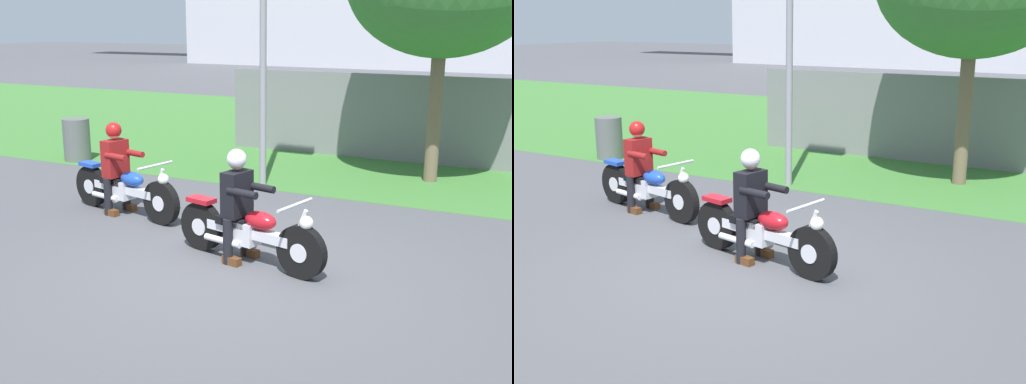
# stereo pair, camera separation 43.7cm
# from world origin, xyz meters

# --- Properties ---
(ground) EXTENTS (120.00, 120.00, 0.00)m
(ground) POSITION_xyz_m (0.00, 0.00, 0.00)
(ground) COLOR #4C4C51
(grass_verge) EXTENTS (60.00, 12.00, 0.01)m
(grass_verge) POSITION_xyz_m (0.00, 9.50, 0.00)
(grass_verge) COLOR #3D7533
(grass_verge) RESTS_ON ground
(motorcycle_lead) EXTENTS (2.16, 0.76, 0.88)m
(motorcycle_lead) POSITION_xyz_m (0.16, 0.24, 0.39)
(motorcycle_lead) COLOR black
(motorcycle_lead) RESTS_ON ground
(rider_lead) EXTENTS (0.61, 0.54, 1.40)m
(rider_lead) POSITION_xyz_m (-0.00, 0.28, 0.82)
(rider_lead) COLOR black
(rider_lead) RESTS_ON ground
(motorcycle_follow) EXTENTS (2.21, 0.77, 0.88)m
(motorcycle_follow) POSITION_xyz_m (-2.45, 1.21, 0.39)
(motorcycle_follow) COLOR black
(motorcycle_follow) RESTS_ON ground
(rider_follow) EXTENTS (0.61, 0.54, 1.40)m
(rider_follow) POSITION_xyz_m (-2.61, 1.24, 0.82)
(rider_follow) COLOR black
(rider_follow) RESTS_ON ground
(trash_can) EXTENTS (0.56, 0.56, 0.89)m
(trash_can) POSITION_xyz_m (-5.79, 3.92, 0.44)
(trash_can) COLOR #595E5B
(trash_can) RESTS_ON ground
(fence_segment) EXTENTS (7.00, 0.06, 1.80)m
(fence_segment) POSITION_xyz_m (-0.06, 6.85, 0.90)
(fence_segment) COLOR slate
(fence_segment) RESTS_ON ground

